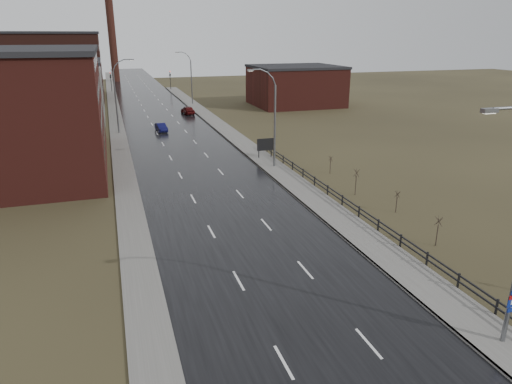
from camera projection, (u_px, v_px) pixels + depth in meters
road at (171, 132)px, 72.83m from camera, size 14.00×300.00×0.06m
sidewalk_right at (276, 169)px, 52.78m from camera, size 3.20×180.00×0.18m
curb_right at (263, 170)px, 52.34m from camera, size 0.16×180.00×0.18m
sidewalk_left at (118, 136)px, 70.46m from camera, size 2.40×260.00×0.12m
warehouse_mid at (56, 91)px, 82.15m from camera, size 16.32×20.40×10.50m
warehouse_far at (43, 66)px, 106.90m from camera, size 26.52×24.48×15.50m
building_right at (295, 85)px, 99.96m from camera, size 18.36×16.32×8.50m
smokestack at (112, 32)px, 147.06m from camera, size 2.70×2.70×30.70m
streetlight_right_mid at (272, 118)px, 51.77m from camera, size 3.36×0.28×11.35m
streetlight_left at (117, 96)px, 70.52m from camera, size 3.36×0.28×11.35m
streetlight_right_far at (190, 78)px, 100.38m from camera, size 3.36×0.28×11.35m
guardrail at (363, 213)px, 38.04m from camera, size 0.10×53.05×1.10m
shrub_c at (438, 230)px, 33.47m from camera, size 0.55×0.58×2.31m
shrub_d at (397, 201)px, 39.85m from camera, size 0.48×0.50×1.99m
shrub_e at (356, 181)px, 44.13m from camera, size 0.62×0.66×2.64m
shrub_f at (330, 164)px, 51.11m from camera, size 0.49×0.51×2.03m
billboard at (265, 145)px, 57.11m from camera, size 2.17×0.17×2.59m
traffic_light_left at (110, 75)px, 123.05m from camera, size 0.58×2.73×5.30m
traffic_light_right at (170, 73)px, 127.65m from camera, size 0.58×2.73×5.30m
car_near at (161, 128)px, 73.41m from camera, size 1.79×4.04×1.29m
car_far at (188, 110)px, 89.30m from camera, size 2.36×4.83×1.59m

